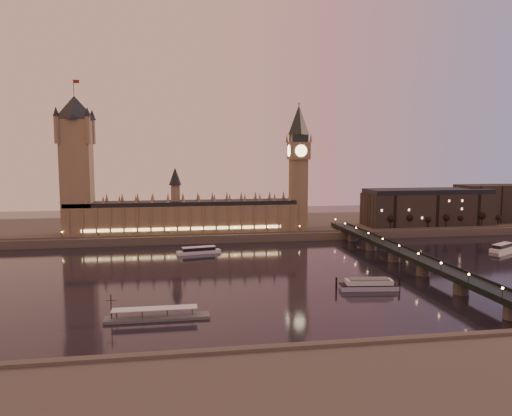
{
  "coord_description": "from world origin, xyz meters",
  "views": [
    {
      "loc": [
        -47.29,
        -277.31,
        69.41
      ],
      "look_at": [
        4.45,
        35.0,
        34.25
      ],
      "focal_mm": 35.0,
      "sensor_mm": 36.0,
      "label": 1
    }
  ],
  "objects": [
    {
      "name": "bare_tree_6",
      "position": [
        228.47,
        109.0,
        13.85
      ],
      "size": [
        5.19,
        5.19,
        10.56
      ],
      "color": "black",
      "rests_on": "ground"
    },
    {
      "name": "moored_barge",
      "position": [
        50.02,
        -41.94,
        2.61
      ],
      "size": [
        33.52,
        11.53,
        6.18
      ],
      "rotation": [
        0.0,
        0.0,
        -0.12
      ],
      "color": "#98A2C2",
      "rests_on": "ground"
    },
    {
      "name": "bare_tree_5",
      "position": [
        211.81,
        109.0,
        13.85
      ],
      "size": [
        5.19,
        5.19,
        10.56
      ],
      "color": "black",
      "rests_on": "ground"
    },
    {
      "name": "victoria_tower",
      "position": [
        -120.0,
        121.0,
        65.79
      ],
      "size": [
        31.68,
        31.68,
        118.0
      ],
      "color": "brown",
      "rests_on": "ground"
    },
    {
      "name": "cruise_boat_a",
      "position": [
        -30.93,
        63.48,
        2.13
      ],
      "size": [
        30.96,
        11.84,
        4.84
      ],
      "rotation": [
        0.0,
        0.0,
        0.18
      ],
      "color": "silver",
      "rests_on": "ground"
    },
    {
      "name": "bare_tree_3",
      "position": [
        178.48,
        109.0,
        13.85
      ],
      "size": [
        5.19,
        5.19,
        10.56
      ],
      "color": "black",
      "rests_on": "ground"
    },
    {
      "name": "westminster_bridge",
      "position": [
        91.61,
        0.0,
        5.52
      ],
      "size": [
        13.2,
        260.0,
        15.3
      ],
      "color": "black",
      "rests_on": "ground"
    },
    {
      "name": "bare_tree_2",
      "position": [
        161.81,
        109.0,
        13.85
      ],
      "size": [
        5.19,
        5.19,
        10.56
      ],
      "color": "black",
      "rests_on": "ground"
    },
    {
      "name": "big_ben",
      "position": [
        53.99,
        120.99,
        63.95
      ],
      "size": [
        17.68,
        17.68,
        104.0
      ],
      "color": "brown",
      "rests_on": "ground"
    },
    {
      "name": "bare_tree_1",
      "position": [
        145.15,
        109.0,
        13.85
      ],
      "size": [
        5.19,
        5.19,
        10.56
      ],
      "color": "black",
      "rests_on": "ground"
    },
    {
      "name": "far_embankment",
      "position": [
        30.0,
        165.0,
        3.0
      ],
      "size": [
        560.0,
        130.0,
        6.0
      ],
      "primitive_type": "cube",
      "color": "#423D35",
      "rests_on": "ground"
    },
    {
      "name": "bare_tree_4",
      "position": [
        195.14,
        109.0,
        13.85
      ],
      "size": [
        5.19,
        5.19,
        10.56
      ],
      "color": "black",
      "rests_on": "ground"
    },
    {
      "name": "palace_of_westminster",
      "position": [
        -40.12,
        120.99,
        21.71
      ],
      "size": [
        180.0,
        26.62,
        52.0
      ],
      "color": "brown",
      "rests_on": "ground"
    },
    {
      "name": "pontoon_pier",
      "position": [
        -55.2,
        -70.96,
        1.25
      ],
      "size": [
        43.44,
        7.24,
        11.58
      ],
      "color": "#595B5E",
      "rests_on": "ground"
    },
    {
      "name": "city_block",
      "position": [
        194.94,
        130.93,
        22.24
      ],
      "size": [
        155.0,
        45.0,
        34.0
      ],
      "color": "black",
      "rests_on": "ground"
    },
    {
      "name": "cruise_boat_c",
      "position": [
        183.11,
        38.74,
        2.29
      ],
      "size": [
        26.03,
        19.2,
        5.2
      ],
      "rotation": [
        0.0,
        0.0,
        0.53
      ],
      "color": "silver",
      "rests_on": "ground"
    },
    {
      "name": "bare_tree_0",
      "position": [
        128.48,
        109.0,
        13.85
      ],
      "size": [
        5.19,
        5.19,
        10.56
      ],
      "color": "black",
      "rests_on": "ground"
    },
    {
      "name": "ground",
      "position": [
        0.0,
        0.0,
        0.0
      ],
      "size": [
        700.0,
        700.0,
        0.0
      ],
      "primitive_type": "plane",
      "color": "black",
      "rests_on": "ground"
    }
  ]
}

